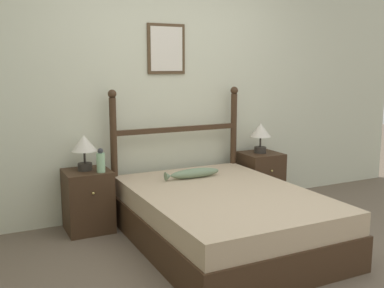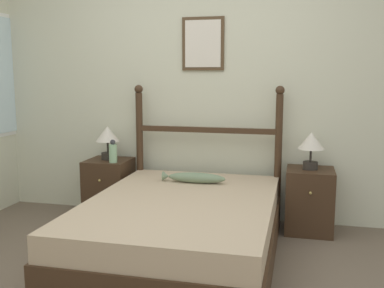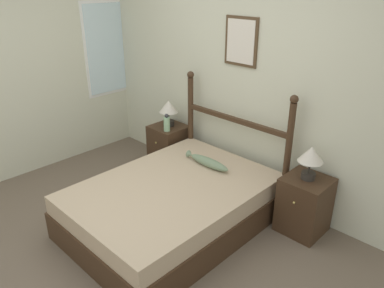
# 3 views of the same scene
# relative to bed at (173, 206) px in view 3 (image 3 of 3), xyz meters

# --- Properties ---
(ground_plane) EXTENTS (16.00, 16.00, 0.00)m
(ground_plane) POSITION_rel_bed_xyz_m (-0.06, -0.62, -0.23)
(ground_plane) COLOR brown
(wall_back) EXTENTS (6.40, 0.08, 2.55)m
(wall_back) POSITION_rel_bed_xyz_m (-0.06, 1.11, 1.05)
(wall_back) COLOR beige
(wall_back) RESTS_ON ground_plane
(wall_left) EXTENTS (0.08, 6.40, 2.55)m
(wall_left) POSITION_rel_bed_xyz_m (-2.19, -0.59, 1.05)
(wall_left) COLOR beige
(wall_left) RESTS_ON ground_plane
(bed) EXTENTS (1.42, 1.96, 0.47)m
(bed) POSITION_rel_bed_xyz_m (0.00, 0.00, 0.00)
(bed) COLOR #3D2819
(bed) RESTS_ON ground_plane
(headboard) EXTENTS (1.44, 0.08, 1.31)m
(headboard) POSITION_rel_bed_xyz_m (-0.00, 0.95, 0.49)
(headboard) COLOR #3D2819
(headboard) RESTS_ON ground_plane
(nightstand_left) EXTENTS (0.42, 0.44, 0.57)m
(nightstand_left) POSITION_rel_bed_xyz_m (-0.97, 0.84, 0.06)
(nightstand_left) COLOR #3D2819
(nightstand_left) RESTS_ON ground_plane
(nightstand_right) EXTENTS (0.42, 0.44, 0.57)m
(nightstand_right) POSITION_rel_bed_xyz_m (0.97, 0.84, 0.06)
(nightstand_right) COLOR #3D2819
(nightstand_right) RESTS_ON ground_plane
(table_lamp_left) EXTENTS (0.23, 0.23, 0.33)m
(table_lamp_left) POSITION_rel_bed_xyz_m (-0.98, 0.86, 0.57)
(table_lamp_left) COLOR #2D2823
(table_lamp_left) RESTS_ON nightstand_left
(table_lamp_right) EXTENTS (0.23, 0.23, 0.33)m
(table_lamp_right) POSITION_rel_bed_xyz_m (0.97, 0.85, 0.57)
(table_lamp_right) COLOR #2D2823
(table_lamp_right) RESTS_ON nightstand_right
(bottle) EXTENTS (0.08, 0.08, 0.22)m
(bottle) POSITION_rel_bed_xyz_m (-0.87, 0.73, 0.44)
(bottle) COLOR #99C699
(bottle) RESTS_ON nightstand_left
(fish_pillow) EXTENTS (0.56, 0.11, 0.09)m
(fish_pillow) POSITION_rel_bed_xyz_m (-0.02, 0.54, 0.28)
(fish_pillow) COLOR gray
(fish_pillow) RESTS_ON bed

